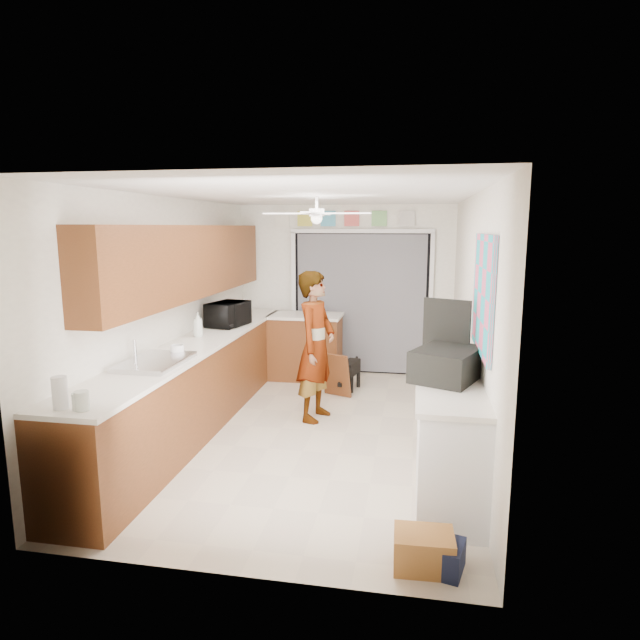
{
  "coord_description": "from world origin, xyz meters",
  "views": [
    {
      "loc": [
        1.04,
        -5.41,
        2.18
      ],
      "look_at": [
        0.0,
        0.4,
        1.15
      ],
      "focal_mm": 30.0,
      "sensor_mm": 36.0,
      "label": 1
    }
  ],
  "objects_px": {
    "man": "(316,346)",
    "dog": "(350,374)",
    "soap_bottle": "(198,324)",
    "suitcase": "(447,364)",
    "cup": "(177,350)",
    "paper_towel_roll": "(60,393)",
    "cardboard_box": "(424,550)",
    "navy_crate": "(438,555)",
    "microwave": "(228,314)"
  },
  "relations": [
    {
      "from": "man",
      "to": "dog",
      "type": "relative_size",
      "value": 3.03
    },
    {
      "from": "soap_bottle",
      "to": "suitcase",
      "type": "distance_m",
      "value": 3.0
    },
    {
      "from": "soap_bottle",
      "to": "dog",
      "type": "height_order",
      "value": "soap_bottle"
    },
    {
      "from": "cup",
      "to": "paper_towel_roll",
      "type": "bearing_deg",
      "value": -94.5
    },
    {
      "from": "paper_towel_roll",
      "to": "suitcase",
      "type": "xyz_separation_m",
      "value": [
        2.67,
        1.21,
        0.02
      ]
    },
    {
      "from": "suitcase",
      "to": "dog",
      "type": "xyz_separation_m",
      "value": [
        -1.11,
        2.58,
        -0.85
      ]
    },
    {
      "from": "soap_bottle",
      "to": "man",
      "type": "distance_m",
      "value": 1.38
    },
    {
      "from": "dog",
      "to": "cup",
      "type": "bearing_deg",
      "value": -110.17
    },
    {
      "from": "soap_bottle",
      "to": "cardboard_box",
      "type": "bearing_deg",
      "value": -43.95
    },
    {
      "from": "man",
      "to": "navy_crate",
      "type": "bearing_deg",
      "value": -140.46
    },
    {
      "from": "navy_crate",
      "to": "suitcase",
      "type": "bearing_deg",
      "value": 86.05
    },
    {
      "from": "suitcase",
      "to": "navy_crate",
      "type": "height_order",
      "value": "suitcase"
    },
    {
      "from": "paper_towel_roll",
      "to": "navy_crate",
      "type": "relative_size",
      "value": 0.73
    },
    {
      "from": "suitcase",
      "to": "man",
      "type": "height_order",
      "value": "man"
    },
    {
      "from": "cup",
      "to": "suitcase",
      "type": "distance_m",
      "value": 2.58
    },
    {
      "from": "microwave",
      "to": "dog",
      "type": "bearing_deg",
      "value": -56.11
    },
    {
      "from": "cup",
      "to": "cardboard_box",
      "type": "bearing_deg",
      "value": -33.01
    },
    {
      "from": "soap_bottle",
      "to": "paper_towel_roll",
      "type": "xyz_separation_m",
      "value": [
        0.04,
        -2.49,
        -0.03
      ]
    },
    {
      "from": "navy_crate",
      "to": "man",
      "type": "height_order",
      "value": "man"
    },
    {
      "from": "soap_bottle",
      "to": "dog",
      "type": "bearing_deg",
      "value": 39.12
    },
    {
      "from": "navy_crate",
      "to": "dog",
      "type": "xyz_separation_m",
      "value": [
        -1.03,
        3.75,
        0.12
      ]
    },
    {
      "from": "paper_towel_roll",
      "to": "dog",
      "type": "xyz_separation_m",
      "value": [
        1.56,
        3.79,
        -0.83
      ]
    },
    {
      "from": "microwave",
      "to": "navy_crate",
      "type": "bearing_deg",
      "value": -129.64
    },
    {
      "from": "man",
      "to": "dog",
      "type": "bearing_deg",
      "value": 0.98
    },
    {
      "from": "soap_bottle",
      "to": "paper_towel_roll",
      "type": "relative_size",
      "value": 1.28
    },
    {
      "from": "microwave",
      "to": "dog",
      "type": "relative_size",
      "value": 0.98
    },
    {
      "from": "microwave",
      "to": "cardboard_box",
      "type": "distance_m",
      "value": 4.09
    },
    {
      "from": "soap_bottle",
      "to": "man",
      "type": "relative_size",
      "value": 0.17
    },
    {
      "from": "cup",
      "to": "cardboard_box",
      "type": "relative_size",
      "value": 0.36
    },
    {
      "from": "soap_bottle",
      "to": "dog",
      "type": "xyz_separation_m",
      "value": [
        1.6,
        1.3,
        -0.86
      ]
    },
    {
      "from": "microwave",
      "to": "cardboard_box",
      "type": "height_order",
      "value": "microwave"
    },
    {
      "from": "cardboard_box",
      "to": "microwave",
      "type": "bearing_deg",
      "value": 127.67
    },
    {
      "from": "suitcase",
      "to": "cardboard_box",
      "type": "xyz_separation_m",
      "value": [
        -0.17,
        -1.17,
        -0.95
      ]
    },
    {
      "from": "suitcase",
      "to": "paper_towel_roll",
      "type": "bearing_deg",
      "value": -132.06
    },
    {
      "from": "soap_bottle",
      "to": "dog",
      "type": "relative_size",
      "value": 0.52
    },
    {
      "from": "soap_bottle",
      "to": "suitcase",
      "type": "height_order",
      "value": "soap_bottle"
    },
    {
      "from": "cup",
      "to": "man",
      "type": "xyz_separation_m",
      "value": [
        1.19,
        1.04,
        -0.14
      ]
    },
    {
      "from": "cardboard_box",
      "to": "dog",
      "type": "distance_m",
      "value": 3.87
    },
    {
      "from": "soap_bottle",
      "to": "navy_crate",
      "type": "bearing_deg",
      "value": -42.95
    },
    {
      "from": "suitcase",
      "to": "soap_bottle",
      "type": "bearing_deg",
      "value": 178.31
    },
    {
      "from": "cardboard_box",
      "to": "navy_crate",
      "type": "bearing_deg",
      "value": 0.0
    },
    {
      "from": "paper_towel_roll",
      "to": "dog",
      "type": "height_order",
      "value": "paper_towel_roll"
    },
    {
      "from": "soap_bottle",
      "to": "cup",
      "type": "xyz_separation_m",
      "value": [
        0.16,
        -0.9,
        -0.09
      ]
    },
    {
      "from": "soap_bottle",
      "to": "paper_towel_roll",
      "type": "distance_m",
      "value": 2.49
    },
    {
      "from": "suitcase",
      "to": "navy_crate",
      "type": "relative_size",
      "value": 1.93
    },
    {
      "from": "suitcase",
      "to": "dog",
      "type": "distance_m",
      "value": 2.93
    },
    {
      "from": "navy_crate",
      "to": "dog",
      "type": "distance_m",
      "value": 3.89
    },
    {
      "from": "paper_towel_roll",
      "to": "man",
      "type": "relative_size",
      "value": 0.13
    },
    {
      "from": "microwave",
      "to": "soap_bottle",
      "type": "relative_size",
      "value": 1.89
    },
    {
      "from": "microwave",
      "to": "navy_crate",
      "type": "height_order",
      "value": "microwave"
    }
  ]
}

